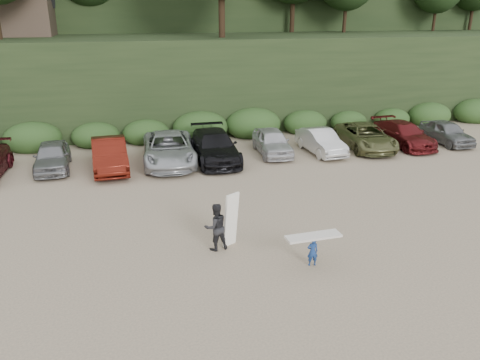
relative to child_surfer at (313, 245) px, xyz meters
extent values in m
plane|color=tan|center=(-1.66, 1.87, -0.73)|extent=(120.00, 120.00, 0.00)
cube|color=black|center=(-1.66, 23.87, 2.27)|extent=(80.00, 14.00, 6.00)
cube|color=black|center=(-1.66, 41.87, 7.27)|extent=(90.00, 30.00, 16.00)
cube|color=#2B491E|center=(-2.21, 16.37, -0.13)|extent=(46.20, 2.00, 1.20)
imported|color=gray|center=(-9.13, 12.25, -0.01)|extent=(1.85, 4.25, 1.42)
imported|color=#5C160D|center=(-6.29, 11.55, 0.06)|extent=(1.90, 4.85, 1.57)
imported|color=#B0B3B7|center=(-3.24, 11.86, 0.07)|extent=(3.00, 5.90, 1.60)
imported|color=black|center=(-0.79, 11.72, 0.06)|extent=(2.32, 5.49, 1.58)
imported|color=silver|center=(2.60, 12.13, -0.01)|extent=(1.95, 4.31, 1.43)
imported|color=silver|center=(5.35, 11.62, -0.05)|extent=(1.67, 4.21, 1.36)
imported|color=#62653A|center=(8.29, 11.84, -0.01)|extent=(2.80, 5.32, 1.43)
imported|color=maroon|center=(10.79, 11.80, -0.03)|extent=(2.23, 4.93, 1.40)
imported|color=slate|center=(13.67, 11.66, -0.04)|extent=(1.69, 4.06, 1.37)
imported|color=navy|center=(0.00, 0.00, -0.24)|extent=(0.38, 0.27, 0.97)
cube|color=silver|center=(0.00, 0.00, 0.31)|extent=(1.80, 0.56, 0.07)
imported|color=black|center=(-2.76, 1.83, 0.11)|extent=(0.91, 0.77, 1.67)
cube|color=white|center=(-2.21, 1.93, 0.26)|extent=(0.62, 0.52, 1.97)
camera|label=1|loc=(-5.51, -12.19, 6.98)|focal=35.00mm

